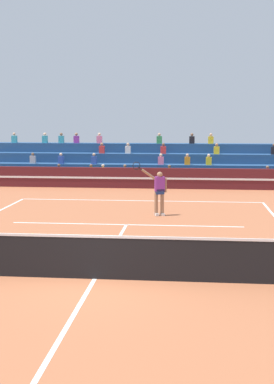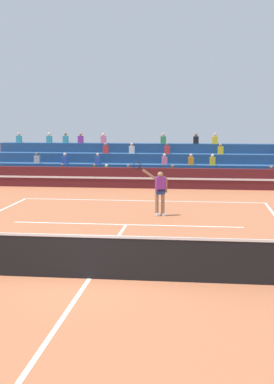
% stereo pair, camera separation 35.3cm
% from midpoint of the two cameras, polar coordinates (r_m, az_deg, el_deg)
% --- Properties ---
extents(ground_plane, '(120.00, 120.00, 0.00)m').
position_cam_midpoint_polar(ground_plane, '(12.87, -4.30, -9.21)').
color(ground_plane, '#AD603D').
extents(court_lines, '(11.10, 23.90, 0.01)m').
position_cam_midpoint_polar(court_lines, '(12.87, -4.30, -9.19)').
color(court_lines, white).
rests_on(court_lines, ground).
extents(tennis_net, '(12.00, 0.10, 1.10)m').
position_cam_midpoint_polar(tennis_net, '(12.72, -4.33, -6.87)').
color(tennis_net, black).
rests_on(tennis_net, ground).
extents(sponsor_banner_wall, '(18.00, 0.26, 1.10)m').
position_cam_midpoint_polar(sponsor_banner_wall, '(28.54, 1.85, 1.49)').
color(sponsor_banner_wall, '#51191E').
rests_on(sponsor_banner_wall, ground).
extents(bleacher_stand, '(19.42, 3.80, 2.83)m').
position_cam_midpoint_polar(bleacher_stand, '(31.65, 2.33, 2.65)').
color(bleacher_stand, navy).
rests_on(bleacher_stand, ground).
extents(tennis_player, '(1.33, 0.63, 2.18)m').
position_cam_midpoint_polar(tennis_player, '(20.62, 2.89, 0.14)').
color(tennis_player, '#9E7051').
rests_on(tennis_player, ground).
extents(tennis_ball, '(0.07, 0.07, 0.07)m').
position_cam_midpoint_polar(tennis_ball, '(17.69, -10.62, -4.42)').
color(tennis_ball, '#C6DB33').
rests_on(tennis_ball, ground).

